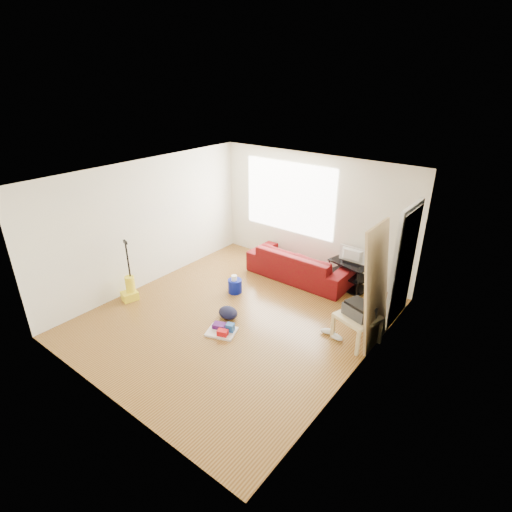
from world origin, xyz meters
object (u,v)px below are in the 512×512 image
Objects in this scene: sofa at (299,278)px; side_table at (358,320)px; tv_stand at (349,274)px; backpack at (228,318)px; vacuum at (130,289)px; bucket at (235,292)px; cleaning_tray at (223,330)px.

sofa is 3.01× the size of side_table.
tv_stand is at bearing -164.78° from sofa.
tv_stand is 2.35× the size of backpack.
sofa is at bearing 69.31° from vacuum.
side_table is 0.61× the size of vacuum.
backpack is at bearing 85.08° from sofa.
bucket is (-2.55, -0.01, -0.40)m from side_table.
vacuum is (-3.95, -1.43, -0.18)m from side_table.
sofa is 3.41m from vacuum.
sofa is at bearing 91.14° from cleaning_tray.
side_table is at bearing 145.75° from sofa.
cleaning_tray is (0.72, -1.16, 0.05)m from bucket.
cleaning_tray is 1.54× the size of backpack.
backpack is (-1.17, -2.32, -0.28)m from tv_stand.
backpack is at bearing -159.54° from side_table.
vacuum is (-1.89, -0.66, 0.22)m from backpack.
backpack is at bearing 35.86° from vacuum.
backpack is 2.01m from vacuum.
sofa is at bearing 91.42° from backpack.
backpack is (-0.18, -2.05, 0.00)m from sofa.
vacuum is (-2.07, -2.71, 0.22)m from sofa.
side_table is at bearing 36.53° from vacuum.
sofa is 1.84× the size of vacuum.
bucket is 2.00m from vacuum.
tv_stand is at bearing 43.16° from bucket.
tv_stand reaches higher than backpack.
cleaning_tray is at bearing -95.97° from tv_stand.
backpack is (0.49, -0.76, 0.00)m from bucket.
vacuum reaches higher than cleaning_tray.
side_table is 1.27× the size of cleaning_tray.
vacuum is (-1.40, -1.42, 0.22)m from bucket.
side_table reaches higher than cleaning_tray.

